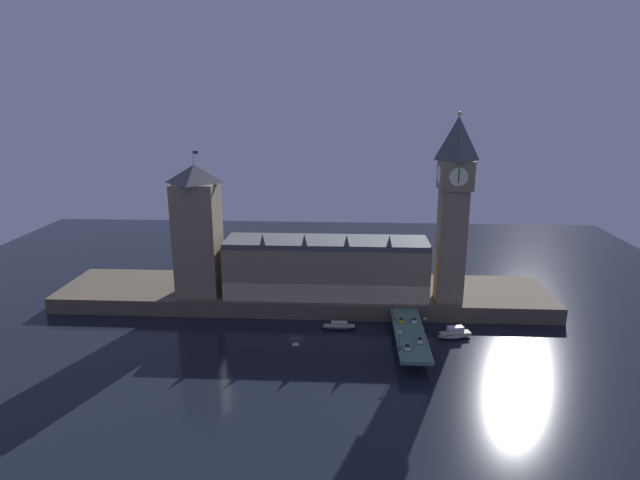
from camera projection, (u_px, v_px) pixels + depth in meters
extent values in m
plane|color=black|center=(295.00, 338.00, 207.86)|extent=(400.00, 400.00, 0.00)
cube|color=brown|center=(304.00, 294.00, 244.57)|extent=(220.00, 42.00, 6.92)
cube|color=#7F7056|center=(326.00, 269.00, 233.41)|extent=(87.30, 22.83, 22.11)
cube|color=tan|center=(325.00, 294.00, 224.13)|extent=(87.30, 0.20, 7.96)
cube|color=#42474C|center=(326.00, 242.00, 230.23)|extent=(87.30, 21.00, 2.40)
cone|color=#42474C|center=(262.00, 239.00, 221.29)|extent=(2.40, 2.40, 4.86)
cone|color=#42474C|center=(304.00, 240.00, 220.39)|extent=(2.40, 2.40, 4.86)
cone|color=#42474C|center=(347.00, 240.00, 219.48)|extent=(2.40, 2.40, 4.86)
cone|color=#42474C|center=(389.00, 241.00, 218.57)|extent=(2.40, 2.40, 4.86)
cube|color=#7F7056|center=(451.00, 246.00, 222.60)|extent=(10.96, 10.96, 47.84)
cube|color=#7F7056|center=(455.00, 175.00, 214.86)|extent=(12.94, 12.94, 11.74)
cylinder|color=beige|center=(459.00, 177.00, 208.50)|extent=(7.35, 0.25, 7.35)
cylinder|color=beige|center=(452.00, 172.00, 221.22)|extent=(7.35, 0.25, 7.35)
cylinder|color=beige|center=(472.00, 175.00, 214.52)|extent=(0.25, 7.35, 7.35)
cylinder|color=beige|center=(439.00, 175.00, 215.20)|extent=(0.25, 7.35, 7.35)
cube|color=black|center=(459.00, 176.00, 208.18)|extent=(0.36, 0.10, 5.52)
pyramid|color=#42474C|center=(458.00, 138.00, 211.09)|extent=(12.94, 12.94, 17.28)
sphere|color=gold|center=(460.00, 114.00, 208.64)|extent=(1.60, 1.60, 1.60)
cube|color=#7F7056|center=(198.00, 239.00, 231.44)|extent=(17.97, 17.97, 49.01)
pyramid|color=#42474C|center=(194.00, 174.00, 224.09)|extent=(18.33, 18.33, 7.58)
cylinder|color=#99999E|center=(193.00, 157.00, 222.33)|extent=(0.24, 0.24, 6.00)
cube|color=navy|center=(196.00, 152.00, 221.72)|extent=(2.00, 0.08, 1.20)
cube|color=#4C7560|center=(410.00, 334.00, 199.41)|extent=(11.22, 46.00, 1.40)
cube|color=brown|center=(413.00, 356.00, 189.09)|extent=(9.54, 3.20, 4.55)
cube|color=brown|center=(410.00, 341.00, 200.18)|extent=(9.54, 3.20, 4.55)
cube|color=brown|center=(406.00, 329.00, 211.27)|extent=(9.54, 3.20, 4.55)
cube|color=yellow|center=(401.00, 320.00, 208.27)|extent=(1.87, 3.80, 0.87)
cube|color=black|center=(401.00, 319.00, 208.10)|extent=(1.53, 1.71, 0.45)
cylinder|color=black|center=(399.00, 320.00, 209.53)|extent=(0.22, 0.64, 0.64)
cylinder|color=black|center=(403.00, 320.00, 209.44)|extent=(0.22, 0.64, 0.64)
cylinder|color=black|center=(399.00, 322.00, 207.26)|extent=(0.22, 0.64, 0.64)
cylinder|color=black|center=(404.00, 322.00, 207.17)|extent=(0.22, 0.64, 0.64)
cube|color=silver|center=(407.00, 347.00, 186.26)|extent=(1.93, 4.59, 0.74)
cube|color=black|center=(407.00, 346.00, 186.11)|extent=(1.58, 2.07, 0.45)
cylinder|color=black|center=(404.00, 346.00, 187.74)|extent=(0.22, 0.64, 0.64)
cylinder|color=black|center=(409.00, 346.00, 187.65)|extent=(0.22, 0.64, 0.64)
cylinder|color=black|center=(405.00, 350.00, 184.99)|extent=(0.22, 0.64, 0.64)
cylinder|color=black|center=(410.00, 350.00, 184.90)|extent=(0.22, 0.64, 0.64)
cube|color=silver|center=(419.00, 340.00, 191.21)|extent=(1.82, 4.43, 0.95)
cube|color=black|center=(420.00, 339.00, 191.02)|extent=(1.50, 1.99, 0.45)
cylinder|color=black|center=(422.00, 343.00, 189.92)|extent=(0.22, 0.64, 0.64)
cylinder|color=black|center=(417.00, 343.00, 190.01)|extent=(0.22, 0.64, 0.64)
cylinder|color=black|center=(421.00, 340.00, 192.57)|extent=(0.22, 0.64, 0.64)
cylinder|color=black|center=(417.00, 339.00, 192.66)|extent=(0.22, 0.64, 0.64)
cube|color=white|center=(414.00, 321.00, 208.25)|extent=(1.85, 4.21, 0.88)
cube|color=black|center=(414.00, 319.00, 208.08)|extent=(1.52, 1.90, 0.45)
cylinder|color=black|center=(416.00, 323.00, 207.02)|extent=(0.22, 0.64, 0.64)
cylinder|color=black|center=(412.00, 323.00, 207.11)|extent=(0.22, 0.64, 0.64)
cylinder|color=black|center=(416.00, 320.00, 209.54)|extent=(0.22, 0.64, 0.64)
cylinder|color=black|center=(411.00, 320.00, 209.63)|extent=(0.22, 0.64, 0.64)
cylinder|color=black|center=(400.00, 349.00, 185.44)|extent=(0.28, 0.28, 0.77)
cylinder|color=navy|center=(400.00, 347.00, 185.25)|extent=(0.38, 0.38, 0.64)
sphere|color=tan|center=(400.00, 346.00, 185.14)|extent=(0.21, 0.21, 0.21)
cylinder|color=black|center=(395.00, 320.00, 209.01)|extent=(0.28, 0.28, 0.78)
cylinder|color=black|center=(395.00, 319.00, 208.82)|extent=(0.38, 0.38, 0.65)
sphere|color=tan|center=(395.00, 318.00, 208.71)|extent=(0.21, 0.21, 0.21)
cylinder|color=#2D3333|center=(399.00, 349.00, 185.25)|extent=(0.56, 0.56, 0.50)
cylinder|color=#2D3333|center=(400.00, 341.00, 184.43)|extent=(0.18, 0.18, 5.81)
sphere|color=#F9E5A3|center=(400.00, 332.00, 183.53)|extent=(0.60, 0.60, 0.60)
sphere|color=#F9E5A3|center=(399.00, 333.00, 183.64)|extent=(0.44, 0.44, 0.44)
sphere|color=#F9E5A3|center=(401.00, 333.00, 183.60)|extent=(0.44, 0.44, 0.44)
cylinder|color=#2D3333|center=(424.00, 332.00, 198.89)|extent=(0.56, 0.56, 0.50)
cylinder|color=#2D3333|center=(425.00, 326.00, 198.21)|extent=(0.18, 0.18, 4.72)
sphere|color=#F9E5A3|center=(425.00, 318.00, 197.45)|extent=(0.60, 0.60, 0.60)
sphere|color=#F9E5A3|center=(424.00, 319.00, 197.57)|extent=(0.44, 0.44, 0.44)
sphere|color=#F9E5A3|center=(426.00, 319.00, 197.52)|extent=(0.44, 0.44, 0.44)
cylinder|color=#2D3333|center=(393.00, 316.00, 213.64)|extent=(0.56, 0.56, 0.50)
cylinder|color=#2D3333|center=(393.00, 309.00, 212.84)|extent=(0.18, 0.18, 5.64)
sphere|color=#F9E5A3|center=(393.00, 301.00, 211.96)|extent=(0.60, 0.60, 0.60)
sphere|color=#F9E5A3|center=(392.00, 302.00, 212.08)|extent=(0.44, 0.44, 0.44)
sphere|color=#F9E5A3|center=(394.00, 302.00, 212.03)|extent=(0.44, 0.44, 0.44)
ellipsoid|color=#28282D|center=(339.00, 327.00, 215.91)|extent=(14.28, 4.22, 1.57)
cube|color=tan|center=(339.00, 326.00, 215.73)|extent=(12.56, 3.40, 0.24)
cube|color=#B7B2A8|center=(339.00, 324.00, 215.49)|extent=(6.44, 2.56, 1.57)
ellipsoid|color=#B2A893|center=(455.00, 335.00, 207.90)|extent=(14.34, 7.81, 2.39)
cube|color=tan|center=(455.00, 333.00, 207.61)|extent=(12.53, 6.52, 0.24)
cube|color=silver|center=(455.00, 329.00, 207.27)|extent=(6.64, 4.26, 2.39)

